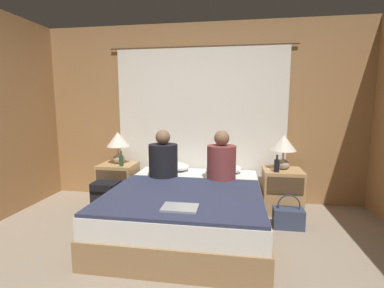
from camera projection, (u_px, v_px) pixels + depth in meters
The scene contains 18 objects.
ground_plane at pixel (168, 282), 2.20m from camera, with size 16.00×16.00×0.00m, color gray.
wall_back at pixel (201, 114), 3.99m from camera, with size 4.65×0.06×2.50m.
curtain_panel at pixel (200, 125), 3.95m from camera, with size 2.59×0.02×2.19m.
bed at pixel (188, 209), 3.09m from camera, with size 1.62×1.92×0.48m.
nightstand_left at pixel (119, 183), 3.92m from camera, with size 0.48×0.46×0.56m.
nightstand_right at pixel (282, 191), 3.57m from camera, with size 0.48×0.46×0.56m.
lamp_left at pixel (118, 142), 3.87m from camera, with size 0.32×0.32×0.44m.
lamp_right at pixel (284, 146), 3.52m from camera, with size 0.32×0.32×0.44m.
pillow_left at pixel (172, 167), 3.84m from camera, with size 0.49×0.33×0.12m.
pillow_right at pixel (224, 168), 3.73m from camera, with size 0.49×0.33×0.12m.
blanket_on_bed at pixel (183, 196), 2.76m from camera, with size 1.56×1.27×0.03m.
person_left_in_bed at pixel (163, 159), 3.44m from camera, with size 0.36×0.36×0.60m.
person_right_in_bed at pixel (221, 161), 3.33m from camera, with size 0.35×0.35×0.61m.
beer_bottle_on_left_stand at pixel (121, 160), 3.72m from camera, with size 0.06×0.06×0.20m.
beer_bottle_on_right_stand at pixel (277, 165), 3.41m from camera, with size 0.07×0.07×0.21m.
laptop_on_bed at pixel (180, 208), 2.38m from camera, with size 0.31×0.21×0.02m.
backpack_on_floor at pixel (106, 197), 3.48m from camera, with size 0.32×0.26×0.43m.
handbag_on_floor at pixel (288, 217), 3.14m from camera, with size 0.33×0.19×0.39m.
Camera 1 is at (0.51, -1.96, 1.40)m, focal length 26.00 mm.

